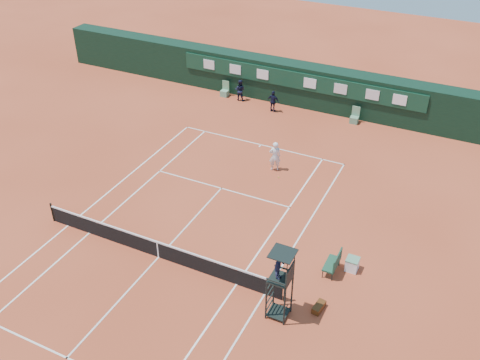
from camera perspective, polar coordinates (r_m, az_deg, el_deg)
name	(u,v)px	position (r m, az deg, el deg)	size (l,w,h in m)	color
ground	(159,257)	(25.83, -8.66, -8.13)	(90.00, 90.00, 0.00)	#BB4B2C
court_lines	(159,257)	(25.83, -8.66, -8.12)	(11.05, 23.85, 0.01)	silver
tennis_net	(158,249)	(25.50, -8.76, -7.28)	(12.90, 0.10, 1.10)	black
back_wall	(300,84)	(39.34, 6.44, 10.13)	(40.00, 1.65, 3.00)	black
linesman_chair_left	(225,92)	(40.77, -1.64, 9.37)	(0.55, 0.50, 1.15)	#649A75
linesman_chair_right	(354,118)	(37.63, 12.11, 6.43)	(0.55, 0.50, 1.15)	#5A8966
umpire_chair	(280,271)	(21.31, 4.32, -9.67)	(0.96, 0.95, 3.42)	black
player_bench	(334,262)	(24.76, 10.01, -8.64)	(0.56, 1.20, 1.10)	#1B442F
tennis_bag	(319,307)	(23.33, 8.40, -13.27)	(0.33, 0.76, 0.28)	black
cooler	(352,264)	(25.23, 11.88, -8.77)	(0.57, 0.57, 0.65)	white
tennis_ball	(279,177)	(31.04, 4.15, 0.28)	(0.07, 0.07, 0.07)	#B3CD2F
player	(275,156)	(31.31, 3.75, 2.56)	(0.68, 0.45, 1.86)	white
ball_kid_left	(240,90)	(39.89, -0.01, 9.57)	(0.78, 0.60, 1.60)	black
ball_kid_right	(273,101)	(38.23, 3.56, 8.36)	(0.91, 0.38, 1.56)	black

